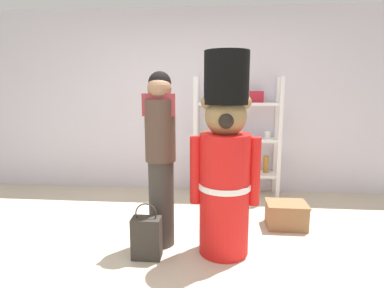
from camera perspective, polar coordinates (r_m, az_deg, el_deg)
The scene contains 7 objects.
ground_plane at distance 2.86m, azimuth -3.90°, elevation -21.42°, with size 6.40×6.40×0.00m, color beige.
back_wall at distance 4.64m, azimuth 0.14°, elevation 7.59°, with size 6.40×0.12×2.60m, color silver.
merchandise_shelf at distance 4.45m, azimuth 8.11°, elevation 1.29°, with size 1.18×0.35×1.65m.
teddy_bear_guard at distance 2.81m, azimuth 5.97°, elevation -3.27°, with size 0.62×0.47×1.80m.
person_shopper at distance 2.95m, azimuth -5.69°, elevation -1.73°, with size 0.30×0.28×1.65m.
shopping_bag at distance 2.94m, azimuth -8.20°, elevation -16.33°, with size 0.26×0.15×0.51m.
display_crate at distance 3.67m, azimuth 16.64°, elevation -12.13°, with size 0.43×0.33×0.27m.
Camera 1 is at (0.39, -2.41, 1.49)m, focal length 29.55 mm.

